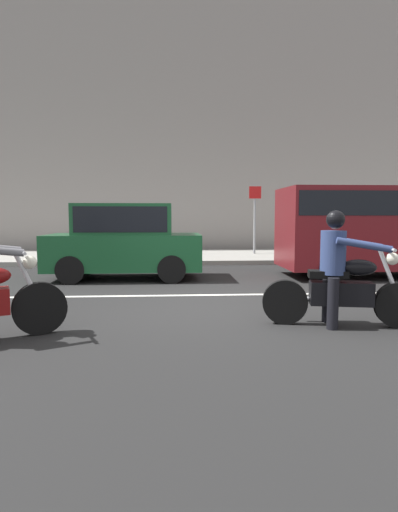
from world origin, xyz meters
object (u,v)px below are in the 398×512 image
at_px(parked_hatchback_forest_green, 125,240).
at_px(parked_van_maroon, 376,225).
at_px(motorcycle_with_rider_denim_blue, 340,279).
at_px(street_sign_post, 255,212).

bearing_deg(parked_hatchback_forest_green, parked_van_maroon, -0.14).
bearing_deg(motorcycle_with_rider_denim_blue, parked_van_maroon, 58.85).
bearing_deg(street_sign_post, parked_van_maroon, -68.08).
relative_size(parked_van_maroon, street_sign_post, 1.88).
bearing_deg(parked_van_maroon, street_sign_post, 111.92).
xyz_separation_m(motorcycle_with_rider_denim_blue, parked_van_maroon, (2.78, 4.61, 0.63)).
relative_size(motorcycle_with_rider_denim_blue, parked_van_maroon, 0.45).
bearing_deg(parked_van_maroon, parked_hatchback_forest_green, 179.86).
relative_size(parked_hatchback_forest_green, parked_van_maroon, 0.77).
relative_size(motorcycle_with_rider_denim_blue, street_sign_post, 0.85).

